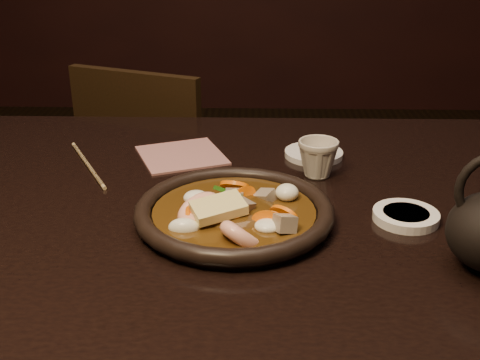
{
  "coord_description": "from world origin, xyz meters",
  "views": [
    {
      "loc": [
        0.1,
        -0.88,
        1.18
      ],
      "look_at": [
        0.08,
        -0.02,
        0.8
      ],
      "focal_mm": 45.0,
      "sensor_mm": 36.0,
      "label": 1
    }
  ],
  "objects_px": {
    "table": "(196,243)",
    "tea_cup": "(318,157)",
    "chair": "(162,190)",
    "plate": "(234,213)"
  },
  "relations": [
    {
      "from": "table",
      "to": "chair",
      "type": "relative_size",
      "value": 1.95
    },
    {
      "from": "plate",
      "to": "chair",
      "type": "bearing_deg",
      "value": 107.13
    },
    {
      "from": "chair",
      "to": "tea_cup",
      "type": "xyz_separation_m",
      "value": [
        0.38,
        -0.59,
        0.34
      ]
    },
    {
      "from": "table",
      "to": "plate",
      "type": "xyz_separation_m",
      "value": [
        0.07,
        -0.07,
        0.09
      ]
    },
    {
      "from": "chair",
      "to": "tea_cup",
      "type": "height_order",
      "value": "same"
    },
    {
      "from": "plate",
      "to": "tea_cup",
      "type": "bearing_deg",
      "value": 51.74
    },
    {
      "from": "tea_cup",
      "to": "plate",
      "type": "bearing_deg",
      "value": -128.26
    },
    {
      "from": "chair",
      "to": "plate",
      "type": "relative_size",
      "value": 2.71
    },
    {
      "from": "plate",
      "to": "tea_cup",
      "type": "distance_m",
      "value": 0.23
    },
    {
      "from": "table",
      "to": "tea_cup",
      "type": "bearing_deg",
      "value": 28.05
    }
  ]
}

